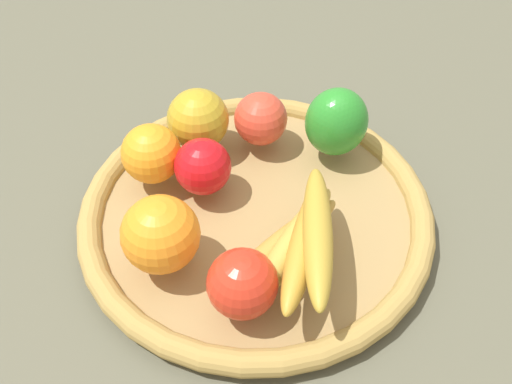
{
  "coord_description": "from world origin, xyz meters",
  "views": [
    {
      "loc": [
        0.37,
        0.29,
        0.56
      ],
      "look_at": [
        0.0,
        0.0,
        0.05
      ],
      "focal_mm": 41.88,
      "sensor_mm": 36.0,
      "label": 1
    }
  ],
  "objects_px": {
    "orange_0": "(160,234)",
    "apple_0": "(198,119)",
    "apple_1": "(261,119)",
    "orange_1": "(151,154)",
    "banana_bunch": "(298,242)",
    "apple_3": "(242,284)",
    "apple_2": "(203,167)",
    "bell_pepper": "(336,122)"
  },
  "relations": [
    {
      "from": "apple_1",
      "to": "apple_0",
      "type": "bearing_deg",
      "value": -47.01
    },
    {
      "from": "apple_3",
      "to": "apple_2",
      "type": "bearing_deg",
      "value": -125.68
    },
    {
      "from": "apple_0",
      "to": "apple_2",
      "type": "bearing_deg",
      "value": 45.29
    },
    {
      "from": "orange_0",
      "to": "apple_3",
      "type": "bearing_deg",
      "value": 94.23
    },
    {
      "from": "bell_pepper",
      "to": "orange_1",
      "type": "bearing_deg",
      "value": -0.86
    },
    {
      "from": "banana_bunch",
      "to": "apple_2",
      "type": "height_order",
      "value": "banana_bunch"
    },
    {
      "from": "apple_2",
      "to": "apple_3",
      "type": "bearing_deg",
      "value": 54.32
    },
    {
      "from": "apple_0",
      "to": "orange_1",
      "type": "bearing_deg",
      "value": -3.31
    },
    {
      "from": "orange_1",
      "to": "apple_2",
      "type": "bearing_deg",
      "value": 110.28
    },
    {
      "from": "orange_1",
      "to": "apple_3",
      "type": "relative_size",
      "value": 1.01
    },
    {
      "from": "banana_bunch",
      "to": "orange_1",
      "type": "xyz_separation_m",
      "value": [
        -0.0,
        -0.21,
        0.0
      ]
    },
    {
      "from": "apple_1",
      "to": "orange_1",
      "type": "height_order",
      "value": "orange_1"
    },
    {
      "from": "apple_2",
      "to": "orange_1",
      "type": "xyz_separation_m",
      "value": [
        0.02,
        -0.06,
        0.0
      ]
    },
    {
      "from": "apple_1",
      "to": "apple_2",
      "type": "height_order",
      "value": "same"
    },
    {
      "from": "apple_1",
      "to": "orange_1",
      "type": "relative_size",
      "value": 0.94
    },
    {
      "from": "apple_1",
      "to": "apple_2",
      "type": "distance_m",
      "value": 0.11
    },
    {
      "from": "apple_1",
      "to": "apple_0",
      "type": "relative_size",
      "value": 0.87
    },
    {
      "from": "apple_1",
      "to": "apple_2",
      "type": "relative_size",
      "value": 1.01
    },
    {
      "from": "banana_bunch",
      "to": "apple_3",
      "type": "bearing_deg",
      "value": -10.05
    },
    {
      "from": "apple_3",
      "to": "apple_0",
      "type": "distance_m",
      "value": 0.25
    },
    {
      "from": "apple_3",
      "to": "apple_0",
      "type": "bearing_deg",
      "value": -128.54
    },
    {
      "from": "orange_1",
      "to": "orange_0",
      "type": "height_order",
      "value": "orange_0"
    },
    {
      "from": "orange_1",
      "to": "banana_bunch",
      "type": "bearing_deg",
      "value": 89.49
    },
    {
      "from": "banana_bunch",
      "to": "bell_pepper",
      "type": "bearing_deg",
      "value": -159.31
    },
    {
      "from": "apple_0",
      "to": "apple_1",
      "type": "bearing_deg",
      "value": 132.99
    },
    {
      "from": "orange_1",
      "to": "bell_pepper",
      "type": "relative_size",
      "value": 0.8
    },
    {
      "from": "apple_1",
      "to": "banana_bunch",
      "type": "xyz_separation_m",
      "value": [
        0.13,
        0.15,
        0.0
      ]
    },
    {
      "from": "orange_0",
      "to": "apple_0",
      "type": "bearing_deg",
      "value": -150.19
    },
    {
      "from": "apple_1",
      "to": "bell_pepper",
      "type": "distance_m",
      "value": 0.1
    },
    {
      "from": "apple_2",
      "to": "orange_1",
      "type": "distance_m",
      "value": 0.07
    },
    {
      "from": "banana_bunch",
      "to": "orange_1",
      "type": "relative_size",
      "value": 2.6
    },
    {
      "from": "bell_pepper",
      "to": "apple_0",
      "type": "xyz_separation_m",
      "value": [
        0.1,
        -0.14,
        -0.01
      ]
    },
    {
      "from": "banana_bunch",
      "to": "orange_1",
      "type": "height_order",
      "value": "same"
    },
    {
      "from": "orange_0",
      "to": "banana_bunch",
      "type": "bearing_deg",
      "value": 125.76
    },
    {
      "from": "apple_1",
      "to": "orange_0",
      "type": "distance_m",
      "value": 0.22
    },
    {
      "from": "apple_1",
      "to": "orange_0",
      "type": "height_order",
      "value": "orange_0"
    },
    {
      "from": "banana_bunch",
      "to": "apple_2",
      "type": "xyz_separation_m",
      "value": [
        -0.02,
        -0.15,
        -0.0
      ]
    },
    {
      "from": "orange_1",
      "to": "apple_3",
      "type": "height_order",
      "value": "same"
    },
    {
      "from": "bell_pepper",
      "to": "banana_bunch",
      "type": "bearing_deg",
      "value": 60.14
    },
    {
      "from": "apple_1",
      "to": "banana_bunch",
      "type": "bearing_deg",
      "value": 48.52
    },
    {
      "from": "orange_0",
      "to": "apple_0",
      "type": "distance_m",
      "value": 0.19
    },
    {
      "from": "apple_2",
      "to": "orange_0",
      "type": "relative_size",
      "value": 0.81
    }
  ]
}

